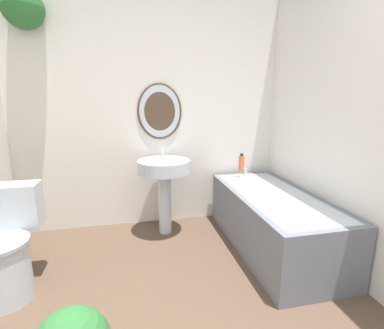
{
  "coord_description": "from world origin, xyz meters",
  "views": [
    {
      "loc": [
        -0.21,
        -0.47,
        1.31
      ],
      "look_at": [
        0.22,
        1.5,
        0.84
      ],
      "focal_mm": 26.0,
      "sensor_mm": 36.0,
      "label": 1
    }
  ],
  "objects_px": {
    "pedestal_sink": "(164,175)",
    "toilet": "(5,249)",
    "shampoo_bottle": "(241,163)",
    "bathtub": "(272,219)"
  },
  "relations": [
    {
      "from": "pedestal_sink",
      "to": "toilet",
      "type": "bearing_deg",
      "value": -150.23
    },
    {
      "from": "pedestal_sink",
      "to": "shampoo_bottle",
      "type": "height_order",
      "value": "pedestal_sink"
    },
    {
      "from": "toilet",
      "to": "bathtub",
      "type": "xyz_separation_m",
      "value": [
        2.07,
        0.17,
        -0.06
      ]
    },
    {
      "from": "toilet",
      "to": "pedestal_sink",
      "type": "xyz_separation_m",
      "value": [
        1.17,
        0.67,
        0.27
      ]
    },
    {
      "from": "pedestal_sink",
      "to": "shampoo_bottle",
      "type": "distance_m",
      "value": 0.84
    },
    {
      "from": "pedestal_sink",
      "to": "bathtub",
      "type": "relative_size",
      "value": 0.57
    },
    {
      "from": "pedestal_sink",
      "to": "bathtub",
      "type": "xyz_separation_m",
      "value": [
        0.9,
        -0.5,
        -0.33
      ]
    },
    {
      "from": "toilet",
      "to": "pedestal_sink",
      "type": "relative_size",
      "value": 0.86
    },
    {
      "from": "toilet",
      "to": "pedestal_sink",
      "type": "height_order",
      "value": "pedestal_sink"
    },
    {
      "from": "toilet",
      "to": "bathtub",
      "type": "height_order",
      "value": "toilet"
    }
  ]
}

